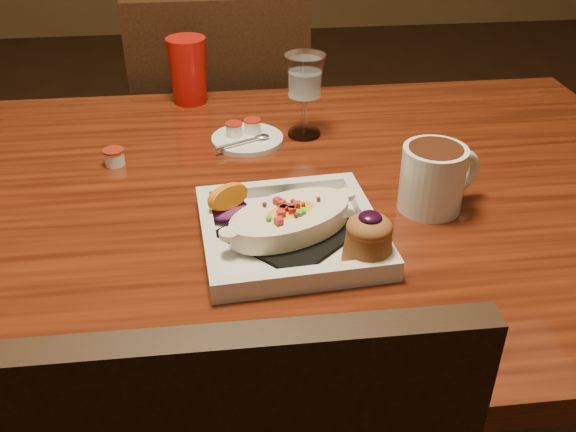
{
  "coord_description": "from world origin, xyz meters",
  "views": [
    {
      "loc": [
        -0.01,
        -0.87,
        1.26
      ],
      "look_at": [
        0.08,
        -0.1,
        0.77
      ],
      "focal_mm": 40.0,
      "sensor_mm": 36.0,
      "label": 1
    }
  ],
  "objects": [
    {
      "name": "creamer_loose",
      "position": [
        -0.19,
        0.13,
        0.76
      ],
      "size": [
        0.04,
        0.04,
        0.03
      ],
      "color": "white",
      "rests_on": "table"
    },
    {
      "name": "chair_far",
      "position": [
        -0.0,
        0.63,
        0.51
      ],
      "size": [
        0.42,
        0.42,
        0.93
      ],
      "rotation": [
        0.0,
        0.0,
        3.14
      ],
      "color": "black",
      "rests_on": "floor"
    },
    {
      "name": "goblet",
      "position": [
        0.15,
        0.21,
        0.86
      ],
      "size": [
        0.07,
        0.07,
        0.15
      ],
      "color": "silver",
      "rests_on": "table"
    },
    {
      "name": "red_tumbler",
      "position": [
        -0.06,
        0.4,
        0.82
      ],
      "size": [
        0.08,
        0.08,
        0.13
      ],
      "primitive_type": "cone",
      "color": "#B6110D",
      "rests_on": "table"
    },
    {
      "name": "saucer",
      "position": [
        0.04,
        0.2,
        0.76
      ],
      "size": [
        0.13,
        0.13,
        0.09
      ],
      "color": "silver",
      "rests_on": "table"
    },
    {
      "name": "table",
      "position": [
        0.0,
        0.0,
        0.65
      ],
      "size": [
        1.5,
        0.9,
        0.75
      ],
      "color": "maroon",
      "rests_on": "floor"
    },
    {
      "name": "plate",
      "position": [
        0.09,
        -0.14,
        0.78
      ],
      "size": [
        0.26,
        0.26,
        0.08
      ],
      "rotation": [
        0.0,
        0.0,
        0.08
      ],
      "color": "silver",
      "rests_on": "table"
    },
    {
      "name": "coffee_mug",
      "position": [
        0.3,
        -0.07,
        0.8
      ],
      "size": [
        0.13,
        0.09,
        0.1
      ],
      "rotation": [
        0.0,
        0.0,
        0.33
      ],
      "color": "silver",
      "rests_on": "table"
    }
  ]
}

